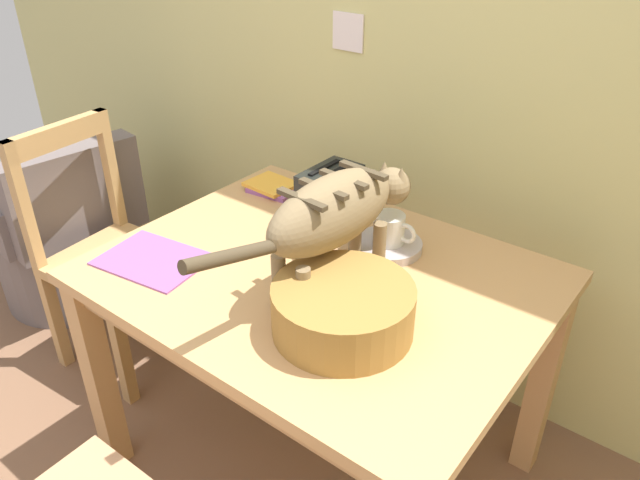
{
  "coord_description": "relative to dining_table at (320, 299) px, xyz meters",
  "views": [
    {
      "loc": [
        0.77,
        0.03,
        1.67
      ],
      "look_at": [
        -0.07,
        1.12,
        0.85
      ],
      "focal_mm": 34.1,
      "sensor_mm": 36.0,
      "label": 1
    }
  ],
  "objects": [
    {
      "name": "wall_rear",
      "position": [
        0.07,
        0.69,
        0.59
      ],
      "size": [
        5.34,
        0.11,
        2.5
      ],
      "color": "#D2CB80",
      "rests_on": "ground_plane"
    },
    {
      "name": "dining_table",
      "position": [
        0.0,
        0.0,
        0.0
      ],
      "size": [
        1.18,
        0.92,
        0.75
      ],
      "color": "tan",
      "rests_on": "ground_plane"
    },
    {
      "name": "cat",
      "position": [
        0.06,
        -0.02,
        0.3
      ],
      "size": [
        0.19,
        0.74,
        0.31
      ],
      "rotation": [
        0.0,
        0.0,
        -0.08
      ],
      "color": "olive",
      "rests_on": "dining_table"
    },
    {
      "name": "saucer_bowl",
      "position": [
        0.08,
        0.21,
        0.11
      ],
      "size": [
        0.2,
        0.2,
        0.03
      ],
      "primitive_type": "cylinder",
      "color": "#B7ABAC",
      "rests_on": "dining_table"
    },
    {
      "name": "coffee_mug",
      "position": [
        0.09,
        0.21,
        0.16
      ],
      "size": [
        0.13,
        0.09,
        0.09
      ],
      "color": "white",
      "rests_on": "saucer_bowl"
    },
    {
      "name": "magazine",
      "position": [
        -0.4,
        -0.24,
        0.1
      ],
      "size": [
        0.32,
        0.25,
        0.01
      ],
      "primitive_type": "cube",
      "rotation": [
        0.0,
        0.0,
        0.14
      ],
      "color": "#94539E",
      "rests_on": "dining_table"
    },
    {
      "name": "book_stack",
      "position": [
        -0.44,
        0.3,
        0.11
      ],
      "size": [
        0.18,
        0.15,
        0.03
      ],
      "color": "#96549B",
      "rests_on": "dining_table"
    },
    {
      "name": "wicker_basket",
      "position": [
        0.19,
        -0.16,
        0.15
      ],
      "size": [
        0.33,
        0.33,
        0.12
      ],
      "color": "olive",
      "rests_on": "dining_table"
    },
    {
      "name": "toaster",
      "position": [
        -0.16,
        0.25,
        0.18
      ],
      "size": [
        0.12,
        0.2,
        0.18
      ],
      "color": "black",
      "rests_on": "dining_table"
    },
    {
      "name": "wooden_chair_near",
      "position": [
        -0.97,
        -0.05,
        -0.2
      ],
      "size": [
        0.45,
        0.45,
        0.94
      ],
      "rotation": [
        0.0,
        0.0,
        -1.48
      ],
      "color": "tan",
      "rests_on": "ground_plane"
    },
    {
      "name": "wicker_armchair",
      "position": [
        -1.48,
        0.07,
        -0.39
      ],
      "size": [
        0.63,
        0.65,
        0.78
      ],
      "rotation": [
        0.0,
        0.0,
        1.44
      ],
      "color": "slate",
      "rests_on": "ground_plane"
    }
  ]
}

